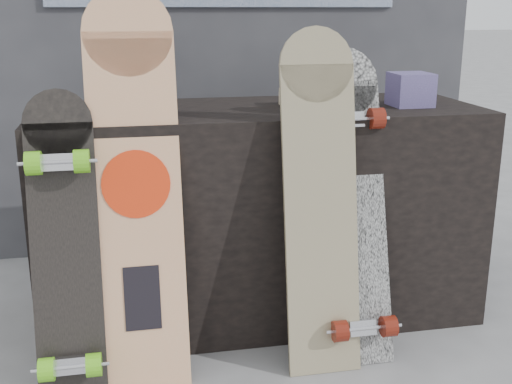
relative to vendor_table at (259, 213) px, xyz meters
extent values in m
plane|color=slate|center=(0.00, -0.50, -0.40)|extent=(60.00, 60.00, 0.00)
cube|color=black|center=(0.00, 0.00, 0.00)|extent=(1.60, 0.60, 0.80)
cube|color=#333338|center=(0.00, 0.85, 0.70)|extent=(2.40, 0.20, 2.20)
cube|color=navy|center=(-0.50, -0.05, 0.45)|extent=(0.18, 0.12, 0.10)
cube|color=navy|center=(0.55, -0.07, 0.46)|extent=(0.14, 0.14, 0.12)
cube|color=#D1B78C|center=(0.20, 0.02, 0.43)|extent=(0.22, 0.10, 0.06)
cube|color=#D6B590|center=(-0.46, -0.34, 0.14)|extent=(0.28, 0.27, 1.08)
cylinder|color=#D6B590|center=(-0.46, -0.22, 0.68)|extent=(0.28, 0.08, 0.27)
cylinder|color=red|center=(-0.46, -0.33, 0.23)|extent=(0.21, 0.05, 0.21)
cube|color=black|center=(-0.46, -0.42, -0.12)|extent=(0.11, 0.05, 0.19)
cube|color=beige|center=(0.12, -0.40, 0.09)|extent=(0.24, 0.20, 0.98)
cylinder|color=beige|center=(0.12, -0.31, 0.58)|extent=(0.24, 0.06, 0.24)
cube|color=silver|center=(0.25, -0.34, 0.05)|extent=(0.24, 0.29, 0.91)
cylinder|color=silver|center=(0.25, -0.20, 0.51)|extent=(0.24, 0.08, 0.23)
cube|color=silver|center=(0.25, -0.48, -0.26)|extent=(0.09, 0.04, 0.06)
cylinder|color=#62180E|center=(0.16, -0.50, -0.25)|extent=(0.04, 0.07, 0.07)
cylinder|color=#62180E|center=(0.33, -0.50, -0.25)|extent=(0.05, 0.07, 0.07)
cube|color=silver|center=(0.25, -0.28, 0.39)|extent=(0.09, 0.04, 0.06)
cylinder|color=#62180E|center=(0.16, -0.30, 0.40)|extent=(0.04, 0.07, 0.07)
cylinder|color=#62180E|center=(0.33, -0.30, 0.40)|extent=(0.05, 0.07, 0.07)
cube|color=black|center=(-0.68, -0.39, 0.01)|extent=(0.20, 0.21, 0.82)
cylinder|color=black|center=(-0.68, -0.29, 0.42)|extent=(0.20, 0.06, 0.20)
cube|color=silver|center=(-0.68, -0.50, -0.28)|extent=(0.09, 0.04, 0.06)
cylinder|color=#65C81C|center=(-0.74, -0.52, -0.27)|extent=(0.04, 0.07, 0.07)
cylinder|color=#65C81C|center=(-0.61, -0.52, -0.27)|extent=(0.04, 0.07, 0.07)
cube|color=silver|center=(-0.68, -0.36, 0.31)|extent=(0.09, 0.04, 0.06)
cylinder|color=#65C81C|center=(-0.74, -0.38, 0.32)|extent=(0.04, 0.07, 0.07)
cylinder|color=#65C81C|center=(-0.61, -0.38, 0.32)|extent=(0.04, 0.07, 0.07)
camera|label=1|loc=(-0.47, -2.27, 0.75)|focal=45.00mm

